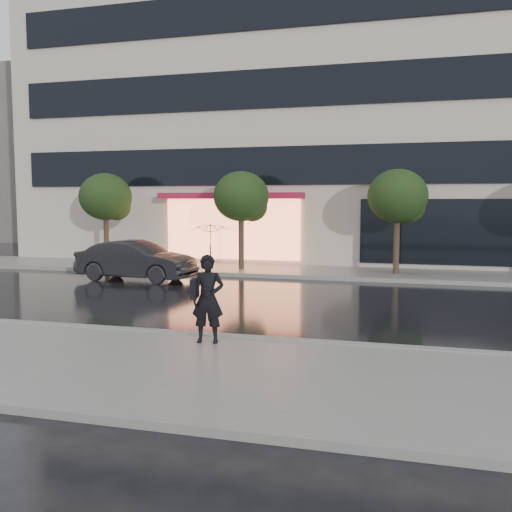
% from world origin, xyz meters
% --- Properties ---
extents(ground, '(120.00, 120.00, 0.00)m').
position_xyz_m(ground, '(0.00, 0.00, 0.00)').
color(ground, black).
rests_on(ground, ground).
extents(sidewalk_near, '(60.00, 4.50, 0.12)m').
position_xyz_m(sidewalk_near, '(0.00, -3.25, 0.06)').
color(sidewalk_near, slate).
rests_on(sidewalk_near, ground).
extents(sidewalk_far, '(60.00, 3.50, 0.12)m').
position_xyz_m(sidewalk_far, '(0.00, 10.25, 0.06)').
color(sidewalk_far, slate).
rests_on(sidewalk_far, ground).
extents(curb_near, '(60.00, 0.25, 0.14)m').
position_xyz_m(curb_near, '(0.00, -1.00, 0.07)').
color(curb_near, gray).
rests_on(curb_near, ground).
extents(curb_far, '(60.00, 0.25, 0.14)m').
position_xyz_m(curb_far, '(0.00, 8.50, 0.07)').
color(curb_far, gray).
rests_on(curb_far, ground).
extents(office_building, '(30.00, 12.76, 18.00)m').
position_xyz_m(office_building, '(-0.00, 17.97, 9.00)').
color(office_building, '#BDB2A0').
rests_on(office_building, ground).
extents(tree_far_west, '(2.20, 2.20, 3.99)m').
position_xyz_m(tree_far_west, '(-8.94, 10.03, 2.92)').
color(tree_far_west, '#33261C').
rests_on(tree_far_west, ground).
extents(tree_mid_west, '(2.20, 2.20, 3.99)m').
position_xyz_m(tree_mid_west, '(-2.94, 10.03, 2.92)').
color(tree_mid_west, '#33261C').
rests_on(tree_mid_west, ground).
extents(tree_mid_east, '(2.20, 2.20, 3.99)m').
position_xyz_m(tree_mid_east, '(3.06, 10.03, 2.92)').
color(tree_mid_east, '#33261C').
rests_on(tree_mid_east, ground).
extents(parked_car, '(4.38, 1.83, 1.41)m').
position_xyz_m(parked_car, '(-5.89, 6.64, 0.70)').
color(parked_car, black).
rests_on(parked_car, ground).
extents(pedestrian_with_umbrella, '(0.95, 0.96, 2.27)m').
position_xyz_m(pedestrian_with_umbrella, '(-0.10, -1.61, 1.55)').
color(pedestrian_with_umbrella, black).
rests_on(pedestrian_with_umbrella, sidewalk_near).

